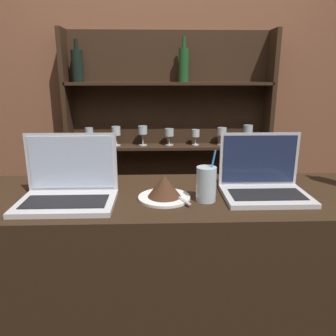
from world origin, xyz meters
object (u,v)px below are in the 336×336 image
(laptop_far, at_px, (263,182))
(water_glass, at_px, (206,184))
(laptop_near, at_px, (68,188))
(cake_plate, at_px, (164,189))

(laptop_far, distance_m, water_glass, 0.24)
(laptop_near, height_order, water_glass, laptop_near)
(laptop_far, xyz_separation_m, water_glass, (-0.23, -0.06, 0.01))
(cake_plate, relative_size, water_glass, 1.03)
(cake_plate, height_order, water_glass, water_glass)
(water_glass, bearing_deg, cake_plate, 171.47)
(cake_plate, bearing_deg, laptop_far, 5.03)
(laptop_near, distance_m, water_glass, 0.51)
(cake_plate, bearing_deg, laptop_near, -178.03)
(water_glass, bearing_deg, laptop_far, 13.91)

